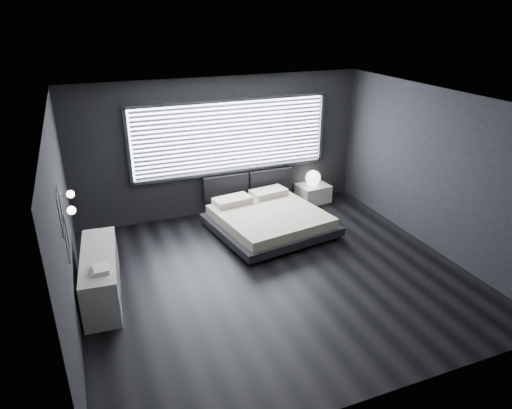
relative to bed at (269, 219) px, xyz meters
name	(u,v)px	position (x,y,z in m)	size (l,w,h in m)	color
room	(277,195)	(-0.52, -1.50, 1.15)	(6.04, 6.00, 2.80)	black
window	(232,137)	(-0.32, 1.20, 1.36)	(4.14, 0.09, 1.52)	white
headboard	(248,184)	(0.01, 1.14, 0.32)	(1.96, 0.16, 0.52)	black
sconce_near	(71,210)	(-3.41, -1.45, 1.35)	(0.18, 0.11, 0.11)	silver
sconce_far	(70,194)	(-3.41, -0.85, 1.35)	(0.18, 0.11, 0.11)	silver
wall_art_upper	(60,212)	(-3.50, -2.05, 1.60)	(0.01, 0.48, 0.48)	#47474C
wall_art_lower	(67,239)	(-3.50, -1.80, 1.13)	(0.01, 0.48, 0.48)	#47474C
bed	(269,219)	(0.00, 0.00, 0.00)	(2.36, 2.29, 0.54)	black
nightstand	(313,193)	(1.50, 1.00, -0.06)	(0.66, 0.55, 0.39)	silver
orb_lamp	(313,178)	(1.49, 1.02, 0.30)	(0.33, 0.33, 0.33)	white
dresser	(101,275)	(-3.17, -1.08, 0.10)	(0.64, 1.81, 0.71)	silver
book_stack	(100,269)	(-3.17, -1.57, 0.49)	(0.25, 0.32, 0.06)	white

